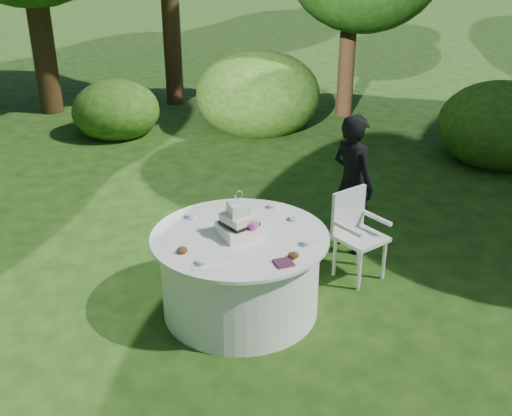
{
  "coord_description": "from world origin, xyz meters",
  "views": [
    {
      "loc": [
        -1.46,
        -4.39,
        3.14
      ],
      "look_at": [
        0.15,
        0.0,
        1.0
      ],
      "focal_mm": 42.0,
      "sensor_mm": 36.0,
      "label": 1
    }
  ],
  "objects_px": {
    "napkins": "(284,263)",
    "guest": "(352,184)",
    "table": "(240,272)",
    "chair": "(356,228)",
    "cake": "(240,224)"
  },
  "relations": [
    {
      "from": "table",
      "to": "napkins",
      "type": "bearing_deg",
      "value": -74.98
    },
    {
      "from": "table",
      "to": "cake",
      "type": "xyz_separation_m",
      "value": [
        -0.01,
        -0.01,
        0.5
      ]
    },
    {
      "from": "guest",
      "to": "chair",
      "type": "bearing_deg",
      "value": 141.03
    },
    {
      "from": "cake",
      "to": "table",
      "type": "bearing_deg",
      "value": 68.11
    },
    {
      "from": "napkins",
      "to": "guest",
      "type": "relative_size",
      "value": 0.09
    },
    {
      "from": "guest",
      "to": "table",
      "type": "distance_m",
      "value": 1.7
    },
    {
      "from": "chair",
      "to": "table",
      "type": "bearing_deg",
      "value": -170.62
    },
    {
      "from": "napkins",
      "to": "guest",
      "type": "distance_m",
      "value": 1.89
    },
    {
      "from": "table",
      "to": "cake",
      "type": "height_order",
      "value": "cake"
    },
    {
      "from": "napkins",
      "to": "cake",
      "type": "distance_m",
      "value": 0.62
    },
    {
      "from": "table",
      "to": "chair",
      "type": "height_order",
      "value": "chair"
    },
    {
      "from": "table",
      "to": "chair",
      "type": "xyz_separation_m",
      "value": [
        1.27,
        0.21,
        0.13
      ]
    },
    {
      "from": "guest",
      "to": "cake",
      "type": "distance_m",
      "value": 1.68
    },
    {
      "from": "napkins",
      "to": "chair",
      "type": "distance_m",
      "value": 1.4
    },
    {
      "from": "napkins",
      "to": "cake",
      "type": "xyz_separation_m",
      "value": [
        -0.17,
        0.59,
        0.1
      ]
    }
  ]
}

